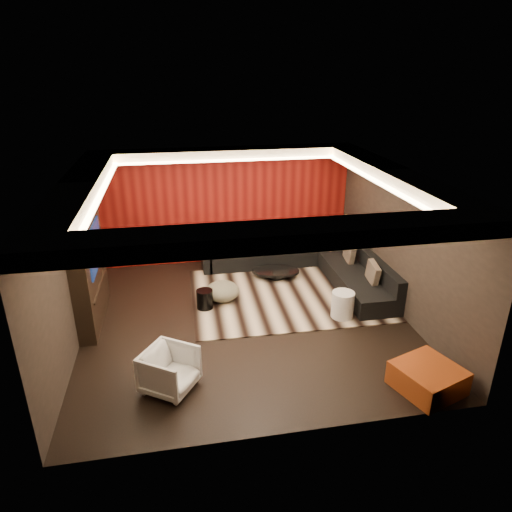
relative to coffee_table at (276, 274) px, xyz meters
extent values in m
cube|color=black|center=(-0.96, -1.70, -0.12)|extent=(6.00, 6.00, 0.02)
cube|color=silver|center=(-0.96, -1.70, 2.70)|extent=(6.00, 6.00, 0.02)
cube|color=black|center=(-0.96, 1.31, 1.29)|extent=(6.00, 0.02, 2.80)
cube|color=black|center=(-3.97, -1.70, 1.29)|extent=(0.02, 6.00, 2.80)
cube|color=black|center=(2.05, -1.70, 1.29)|extent=(0.02, 6.00, 2.80)
cube|color=#6B0C0A|center=(-0.96, 1.27, 1.29)|extent=(5.98, 0.05, 2.78)
cube|color=silver|center=(-0.96, 1.00, 2.58)|extent=(6.00, 0.60, 0.22)
cube|color=silver|center=(-0.96, -4.40, 2.58)|extent=(6.00, 0.60, 0.22)
cube|color=silver|center=(-3.66, -1.70, 2.58)|extent=(0.60, 4.80, 0.22)
cube|color=silver|center=(1.74, -1.70, 2.58)|extent=(0.60, 4.80, 0.22)
cube|color=#FFD899|center=(-0.96, 0.66, 2.49)|extent=(4.80, 0.08, 0.04)
cube|color=#FFD899|center=(-0.96, -4.06, 2.49)|extent=(4.80, 0.08, 0.04)
cube|color=#FFD899|center=(-3.32, -1.70, 2.49)|extent=(0.08, 4.80, 0.04)
cube|color=#FFD899|center=(1.40, -1.70, 2.49)|extent=(0.08, 4.80, 0.04)
cube|color=black|center=(-3.81, -1.10, 0.99)|extent=(0.30, 2.00, 2.20)
cube|color=black|center=(-3.65, -1.10, 1.34)|extent=(0.04, 1.30, 0.80)
cube|color=black|center=(-3.65, -1.10, 0.59)|extent=(0.04, 1.60, 0.04)
cube|color=beige|center=(0.05, -0.85, -0.10)|extent=(4.04, 3.06, 0.02)
cylinder|color=black|center=(0.00, 0.00, 0.00)|extent=(1.27, 1.27, 0.18)
cylinder|color=black|center=(-1.70, -1.13, 0.10)|extent=(0.42, 0.42, 0.39)
ellipsoid|color=#B7B28E|center=(-1.32, -0.85, 0.10)|extent=(0.86, 0.86, 0.38)
cylinder|color=silver|center=(0.87, -1.95, 0.16)|extent=(0.49, 0.49, 0.54)
cube|color=#973913|center=(1.38, -4.20, 0.08)|extent=(1.10, 1.10, 0.38)
imported|color=silver|center=(-2.40, -3.49, 0.22)|extent=(1.00, 0.99, 0.66)
cube|color=black|center=(0.29, 0.85, 0.09)|extent=(3.50, 0.90, 0.40)
cube|color=black|center=(0.29, 1.20, 0.46)|extent=(3.50, 0.20, 0.35)
cube|color=black|center=(1.59, -0.90, 0.09)|extent=(0.90, 2.60, 0.40)
cube|color=black|center=(1.94, -0.90, 0.46)|extent=(0.20, 2.60, 0.35)
cube|color=black|center=(-1.51, 0.85, 0.19)|extent=(0.20, 0.90, 0.60)
cube|color=tan|center=(1.63, -0.28, 0.51)|extent=(0.12, 0.50, 0.50)
cube|color=tan|center=(1.70, -1.39, 0.51)|extent=(0.12, 0.50, 0.50)
cube|color=tan|center=(-0.96, 1.03, 0.51)|extent=(0.42, 0.20, 0.44)
cube|color=tan|center=(0.36, 1.02, 0.51)|extent=(0.42, 0.20, 0.44)
camera|label=1|loc=(-2.16, -9.21, 4.40)|focal=32.00mm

